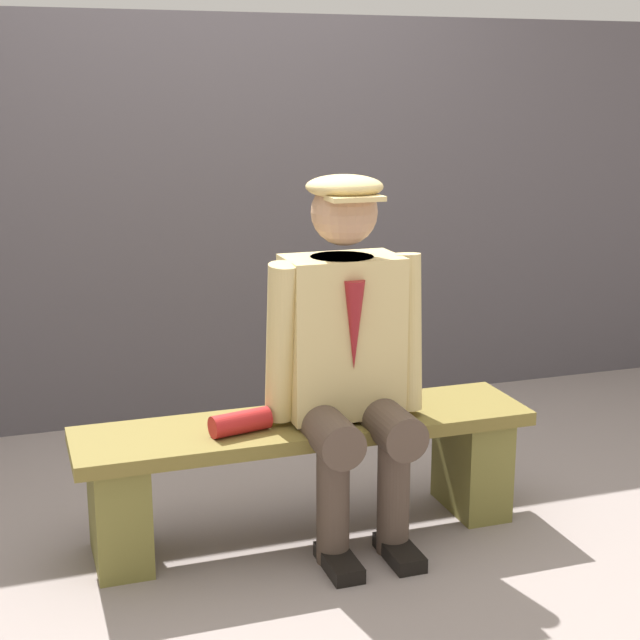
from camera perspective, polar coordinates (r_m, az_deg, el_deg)
ground_plane at (r=3.46m, az=-0.83°, el=-12.64°), size 30.00×30.00×0.00m
bench at (r=3.34m, az=-0.85°, el=-8.43°), size 1.59×0.38×0.43m
seated_man at (r=3.20m, az=1.63°, el=-1.81°), size 0.55×0.52×1.26m
rolled_magazine at (r=3.16m, az=-4.79°, el=-6.14°), size 0.22×0.12×0.08m
stadium_wall at (r=4.55m, az=-6.53°, el=6.04°), size 12.00×0.24×1.86m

